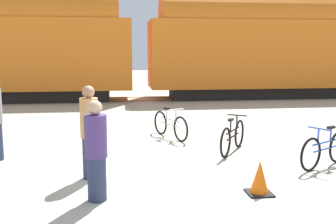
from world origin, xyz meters
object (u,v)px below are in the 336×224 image
(freight_train, at_px, (140,43))
(bicycle_black, at_px, (233,137))
(person_in_tan, at_px, (90,132))
(bicycle_blue, at_px, (325,149))
(bicycle_silver, at_px, (170,125))
(person_in_purple, at_px, (96,151))
(traffic_cone, at_px, (260,179))

(freight_train, distance_m, bicycle_black, 10.60)
(person_in_tan, bearing_deg, bicycle_black, -15.61)
(bicycle_blue, bearing_deg, freight_train, 104.37)
(bicycle_blue, height_order, bicycle_black, bicycle_black)
(bicycle_blue, bearing_deg, person_in_tan, -178.49)
(bicycle_silver, xyz_separation_m, person_in_purple, (-1.70, -4.20, 0.43))
(traffic_cone, bearing_deg, bicycle_silver, 101.70)
(traffic_cone, bearing_deg, person_in_purple, 178.66)
(bicycle_blue, xyz_separation_m, bicycle_black, (-1.49, 1.34, 0.00))
(bicycle_black, bearing_deg, bicycle_silver, 126.49)
(traffic_cone, bearing_deg, person_in_tan, 157.16)
(bicycle_blue, bearing_deg, bicycle_silver, 132.16)
(freight_train, distance_m, person_in_purple, 13.02)
(bicycle_silver, distance_m, traffic_cone, 4.35)
(freight_train, bearing_deg, traffic_cone, -84.88)
(person_in_purple, height_order, traffic_cone, person_in_purple)
(freight_train, height_order, person_in_tan, freight_train)
(freight_train, distance_m, person_in_tan, 11.95)
(bicycle_black, distance_m, person_in_tan, 3.45)
(bicycle_silver, relative_size, bicycle_blue, 1.09)
(person_in_tan, distance_m, traffic_cone, 3.04)
(bicycle_black, bearing_deg, freight_train, 98.24)
(bicycle_black, relative_size, person_in_purple, 0.93)
(bicycle_black, bearing_deg, traffic_cone, -97.21)
(freight_train, distance_m, bicycle_silver, 8.91)
(bicycle_black, relative_size, traffic_cone, 2.65)
(freight_train, distance_m, traffic_cone, 13.13)
(bicycle_silver, bearing_deg, traffic_cone, -78.30)
(person_in_tan, bearing_deg, traffic_cone, -63.80)
(bicycle_black, height_order, person_in_purple, person_in_purple)
(bicycle_silver, distance_m, person_in_tan, 3.66)
(bicycle_black, height_order, traffic_cone, bicycle_black)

